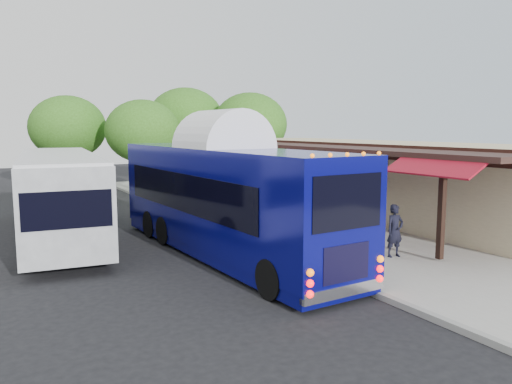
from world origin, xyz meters
TOP-DOWN VIEW (x-y plane):
  - ground at (0.00, 0.00)m, footprint 90.00×90.00m
  - sidewalk at (5.00, 4.00)m, footprint 10.00×40.00m
  - curb at (0.05, 4.00)m, footprint 0.20×40.00m
  - station_shelter at (8.38, 4.00)m, footprint 8.15×20.00m
  - coach_bus at (-1.45, 0.57)m, footprint 3.15×12.24m
  - city_bus at (-5.85, 6.11)m, footprint 3.95×12.46m
  - ped_a at (2.95, -2.90)m, footprint 0.65×0.46m
  - ped_b at (2.59, -0.54)m, footprint 0.94×0.80m
  - ped_c at (2.45, 0.72)m, footprint 0.95×0.43m
  - ped_d at (1.44, 5.27)m, footprint 1.14×0.72m
  - sign_board at (2.35, -2.13)m, footprint 0.09×0.54m
  - tree_left at (0.83, 17.16)m, footprint 4.74×4.74m
  - tree_mid at (5.32, 21.09)m, footprint 5.67×5.67m
  - tree_right at (8.55, 16.97)m, footprint 5.28×5.28m
  - tree_far at (-3.07, 21.25)m, footprint 5.03×5.03m

SIDE VIEW (x-z plane):
  - ground at x=0.00m, z-range 0.00..0.00m
  - sidewalk at x=5.00m, z-range 0.00..0.15m
  - curb at x=0.05m, z-range -0.01..0.15m
  - sign_board at x=2.35m, z-range 0.36..1.54m
  - ped_c at x=2.45m, z-range 0.15..1.75m
  - ped_d at x=1.44m, z-range 0.15..1.84m
  - ped_a at x=2.95m, z-range 0.15..1.85m
  - ped_b at x=2.59m, z-range 0.15..1.86m
  - city_bus at x=-5.85m, z-range 0.17..3.46m
  - station_shelter at x=8.38m, z-range 0.05..3.65m
  - coach_bus at x=-1.45m, z-range 0.14..4.03m
  - tree_left at x=0.83m, z-range 1.01..7.08m
  - tree_far at x=-3.07m, z-range 1.07..7.51m
  - tree_right at x=8.55m, z-range 1.13..7.89m
  - tree_mid at x=5.32m, z-range 1.21..8.47m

